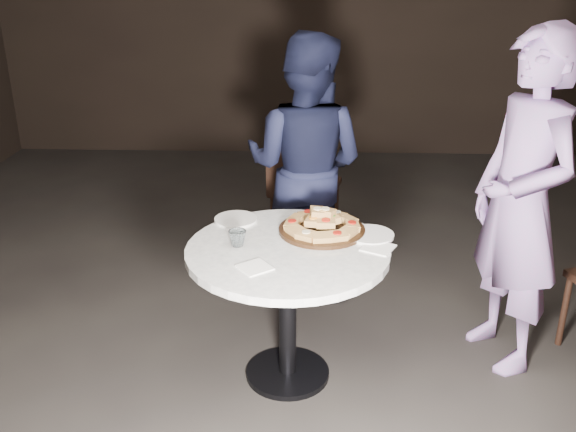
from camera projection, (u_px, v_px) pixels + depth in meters
The scene contains 12 objects.
floor at pixel (319, 358), 3.19m from camera, with size 7.00×7.00×0.00m, color black.
table at pixel (288, 273), 2.86m from camera, with size 1.13×1.13×0.68m.
serving_board at pixel (322, 230), 2.96m from camera, with size 0.40×0.40×0.02m, color black.
focaccia_pile at pixel (322, 222), 2.95m from camera, with size 0.35×0.35×0.09m.
plate_left at pixel (236, 219), 3.09m from camera, with size 0.21×0.21×0.01m, color white.
plate_right at pixel (370, 235), 2.92m from camera, with size 0.22×0.22×0.01m, color white.
water_glass at pixel (237, 238), 2.81m from camera, with size 0.08×0.08×0.07m, color silver.
napkin_near at pixel (255, 267), 2.63m from camera, with size 0.12×0.12×0.01m, color white.
napkin_far at pixel (378, 248), 2.80m from camera, with size 0.13×0.13×0.01m, color white.
chair_far at pixel (303, 182), 4.10m from camera, with size 0.49×0.51×0.88m.
diner_navy at pixel (305, 166), 3.63m from camera, with size 0.73×0.57×1.49m, color black.
diner_teal at pixel (521, 205), 2.92m from camera, with size 0.59×0.39×1.61m, color #856AA6.
Camera 1 is at (-0.05, -2.67, 1.89)m, focal length 40.00 mm.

